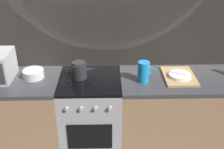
{
  "coord_description": "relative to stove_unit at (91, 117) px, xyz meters",
  "views": [
    {
      "loc": [
        0.16,
        -2.36,
        2.2
      ],
      "look_at": [
        0.21,
        0.0,
        0.95
      ],
      "focal_mm": 44.77,
      "sensor_mm": 36.0,
      "label": 1
    }
  ],
  "objects": [
    {
      "name": "dish_pile",
      "position": [
        0.87,
        0.02,
        0.47
      ],
      "size": [
        0.3,
        0.4,
        0.06
      ],
      "color": "tan",
      "rests_on": "counter_right"
    },
    {
      "name": "counter_left",
      "position": [
        -0.9,
        0.0,
        0.0
      ],
      "size": [
        1.2,
        0.6,
        0.9
      ],
      "color": "#997251",
      "rests_on": "ground_plane"
    },
    {
      "name": "back_wall",
      "position": [
        0.0,
        0.32,
        0.75
      ],
      "size": [
        3.6,
        0.05,
        2.4
      ],
      "color": "#A39989",
      "rests_on": "ground_plane"
    },
    {
      "name": "kettle",
      "position": [
        -0.1,
        0.04,
        0.53
      ],
      "size": [
        0.28,
        0.15,
        0.17
      ],
      "color": "#262628",
      "rests_on": "stove_unit"
    },
    {
      "name": "pitcher",
      "position": [
        0.51,
        -0.05,
        0.55
      ],
      "size": [
        0.16,
        0.11,
        0.2
      ],
      "color": "#198CD8",
      "rests_on": "counter_right"
    },
    {
      "name": "mixing_bowl",
      "position": [
        -0.55,
        0.05,
        0.49
      ],
      "size": [
        0.2,
        0.2,
        0.08
      ],
      "primitive_type": "cylinder",
      "color": "silver",
      "rests_on": "counter_left"
    },
    {
      "name": "stove_unit",
      "position": [
        0.0,
        0.0,
        0.0
      ],
      "size": [
        0.6,
        0.63,
        0.9
      ],
      "color": "#9E9EA3",
      "rests_on": "ground_plane"
    },
    {
      "name": "counter_right",
      "position": [
        0.9,
        0.0,
        0.0
      ],
      "size": [
        1.2,
        0.6,
        0.9
      ],
      "color": "#997251",
      "rests_on": "ground_plane"
    }
  ]
}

